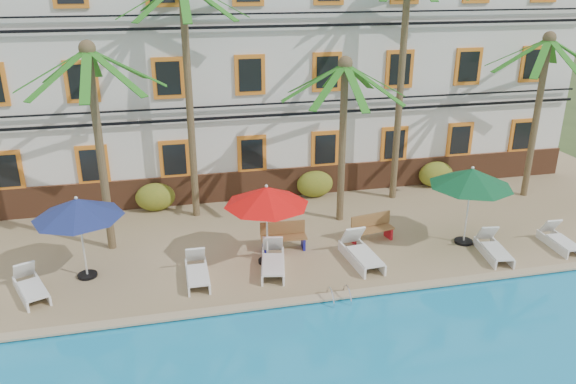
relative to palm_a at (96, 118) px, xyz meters
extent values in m
plane|color=#384C23|center=(6.81, -3.70, -4.67)|extent=(100.00, 100.00, 0.00)
cube|color=tan|center=(6.81, 1.30, -4.55)|extent=(30.00, 12.00, 0.25)
cube|color=tan|center=(6.81, -4.60, -4.39)|extent=(30.00, 0.35, 0.06)
cube|color=silver|center=(6.81, 6.30, 0.58)|extent=(25.00, 6.00, 10.00)
cube|color=brown|center=(6.81, 3.24, -3.82)|extent=(25.00, 0.12, 1.20)
cube|color=orange|center=(-3.69, 3.25, -2.52)|extent=(1.15, 0.10, 1.50)
cube|color=black|center=(-3.69, 3.20, -2.52)|extent=(0.85, 0.04, 1.20)
cube|color=orange|center=(-0.69, 3.25, -2.52)|extent=(1.15, 0.10, 1.50)
cube|color=black|center=(-0.69, 3.20, -2.52)|extent=(0.85, 0.04, 1.20)
cube|color=orange|center=(2.31, 3.25, -2.52)|extent=(1.15, 0.10, 1.50)
cube|color=black|center=(2.31, 3.20, -2.52)|extent=(0.85, 0.04, 1.20)
cube|color=orange|center=(5.31, 3.25, -2.52)|extent=(1.15, 0.10, 1.50)
cube|color=black|center=(5.31, 3.20, -2.52)|extent=(0.85, 0.04, 1.20)
cube|color=orange|center=(8.31, 3.25, -2.52)|extent=(1.15, 0.10, 1.50)
cube|color=black|center=(8.31, 3.20, -2.52)|extent=(0.85, 0.04, 1.20)
cube|color=orange|center=(11.31, 3.25, -2.52)|extent=(1.15, 0.10, 1.50)
cube|color=black|center=(11.31, 3.20, -2.52)|extent=(0.85, 0.04, 1.20)
cube|color=orange|center=(14.31, 3.25, -2.52)|extent=(1.15, 0.10, 1.50)
cube|color=black|center=(14.31, 3.20, -2.52)|extent=(0.85, 0.04, 1.20)
cube|color=orange|center=(17.31, 3.25, -2.52)|extent=(1.15, 0.10, 1.50)
cube|color=black|center=(17.31, 3.20, -2.52)|extent=(0.85, 0.04, 1.20)
cube|color=orange|center=(-0.69, 3.25, 0.58)|extent=(1.15, 0.10, 1.50)
cube|color=black|center=(-0.69, 3.20, 0.58)|extent=(0.85, 0.04, 1.20)
cube|color=orange|center=(2.31, 3.25, 0.58)|extent=(1.15, 0.10, 1.50)
cube|color=black|center=(2.31, 3.20, 0.58)|extent=(0.85, 0.04, 1.20)
cube|color=orange|center=(5.31, 3.25, 0.58)|extent=(1.15, 0.10, 1.50)
cube|color=black|center=(5.31, 3.20, 0.58)|extent=(0.85, 0.04, 1.20)
cube|color=orange|center=(8.31, 3.25, 0.58)|extent=(1.15, 0.10, 1.50)
cube|color=black|center=(8.31, 3.20, 0.58)|extent=(0.85, 0.04, 1.20)
cube|color=orange|center=(11.31, 3.25, 0.58)|extent=(1.15, 0.10, 1.50)
cube|color=black|center=(11.31, 3.20, 0.58)|extent=(0.85, 0.04, 1.20)
cube|color=orange|center=(14.31, 3.25, 0.58)|extent=(1.15, 0.10, 1.50)
cube|color=black|center=(14.31, 3.20, 0.58)|extent=(0.85, 0.04, 1.20)
cube|color=orange|center=(17.31, 3.25, 0.58)|extent=(1.15, 0.10, 1.50)
cube|color=black|center=(17.31, 3.20, 0.58)|extent=(0.85, 0.04, 1.20)
cube|color=black|center=(6.81, 3.10, -0.97)|extent=(25.00, 0.08, 0.10)
cube|color=black|center=(6.81, 3.10, -0.52)|extent=(25.00, 0.08, 0.06)
cube|color=black|center=(6.81, 3.10, 2.33)|extent=(25.00, 0.08, 0.10)
cube|color=black|center=(6.81, 3.10, 2.78)|extent=(25.00, 0.08, 0.06)
cylinder|color=brown|center=(0.00, 0.00, -1.16)|extent=(0.26, 0.26, 6.51)
sphere|color=brown|center=(0.00, 0.00, 2.09)|extent=(0.50, 0.50, 0.50)
cube|color=#216C19|center=(0.00, 1.10, 1.49)|extent=(0.28, 2.21, 1.22)
cube|color=#216C19|center=(-0.78, 0.78, 1.49)|extent=(1.76, 1.76, 1.22)
cube|color=#216C19|center=(-1.10, 0.00, 1.49)|extent=(2.21, 0.28, 1.22)
cube|color=#216C19|center=(-0.78, -0.78, 1.49)|extent=(1.76, 1.76, 1.22)
cube|color=#216C19|center=(0.00, -1.10, 1.49)|extent=(0.28, 2.21, 1.22)
cube|color=#216C19|center=(0.78, -0.78, 1.49)|extent=(1.76, 1.76, 1.22)
cube|color=#216C19|center=(1.10, 0.00, 1.49)|extent=(2.21, 0.28, 1.22)
cube|color=#216C19|center=(0.78, 0.78, 1.49)|extent=(1.76, 1.76, 1.22)
cylinder|color=brown|center=(2.95, 2.08, -0.25)|extent=(0.26, 0.26, 8.35)
cube|color=#216C19|center=(1.85, 2.08, 3.33)|extent=(2.21, 0.28, 1.22)
cube|color=#216C19|center=(2.17, 1.31, 3.33)|extent=(1.76, 1.76, 1.22)
cube|color=#216C19|center=(2.95, 0.99, 3.33)|extent=(0.28, 2.21, 1.22)
cube|color=#216C19|center=(3.73, 1.31, 3.33)|extent=(1.76, 1.76, 1.22)
cylinder|color=brown|center=(8.12, 0.52, -1.55)|extent=(0.26, 0.26, 5.73)
sphere|color=brown|center=(8.12, 0.52, 1.31)|extent=(0.50, 0.50, 0.50)
cube|color=#216C19|center=(8.12, 1.62, 0.71)|extent=(0.28, 2.21, 1.22)
cube|color=#216C19|center=(7.35, 1.29, 0.71)|extent=(1.76, 1.76, 1.22)
cube|color=#216C19|center=(7.03, 0.52, 0.71)|extent=(2.21, 0.28, 1.22)
cube|color=#216C19|center=(7.35, -0.26, 0.71)|extent=(1.76, 1.76, 1.22)
cube|color=#216C19|center=(8.12, -0.58, 0.71)|extent=(0.28, 2.21, 1.22)
cube|color=#216C19|center=(8.90, -0.26, 0.71)|extent=(1.76, 1.76, 1.22)
cube|color=#216C19|center=(9.22, 0.52, 0.71)|extent=(2.21, 0.28, 1.22)
cube|color=#216C19|center=(8.90, 1.29, 0.71)|extent=(1.76, 1.76, 1.22)
cylinder|color=brown|center=(10.90, 2.13, 0.02)|extent=(0.26, 0.26, 8.89)
cylinder|color=brown|center=(16.30, 1.16, -1.27)|extent=(0.26, 0.26, 6.30)
sphere|color=brown|center=(16.30, 1.16, 1.88)|extent=(0.50, 0.50, 0.50)
cube|color=#216C19|center=(16.30, 2.25, 1.28)|extent=(0.28, 2.21, 1.22)
cube|color=#216C19|center=(15.52, 1.93, 1.28)|extent=(1.76, 1.76, 1.22)
cube|color=#216C19|center=(15.20, 1.16, 1.28)|extent=(2.21, 0.28, 1.22)
cube|color=#216C19|center=(15.52, 0.38, 1.28)|extent=(1.76, 1.76, 1.22)
cube|color=#216C19|center=(16.30, 0.06, 1.28)|extent=(0.28, 2.21, 1.22)
cube|color=#216C19|center=(17.40, 1.16, 1.28)|extent=(2.21, 0.28, 1.22)
cube|color=#216C19|center=(17.07, 1.93, 1.28)|extent=(1.76, 1.76, 1.22)
ellipsoid|color=#2A5E1B|center=(1.47, 2.90, -3.87)|extent=(1.50, 0.90, 1.10)
ellipsoid|color=#2A5E1B|center=(7.82, 2.90, -3.87)|extent=(1.50, 0.90, 1.10)
ellipsoid|color=#2A5E1B|center=(13.16, 2.90, -3.87)|extent=(1.50, 0.90, 1.10)
cylinder|color=black|center=(-0.62, -1.82, -4.38)|extent=(0.59, 0.59, 0.08)
cylinder|color=silver|center=(-0.62, -1.82, -3.16)|extent=(0.06, 0.06, 2.51)
cone|color=navy|center=(-0.62, -1.82, -2.17)|extent=(2.62, 2.62, 0.58)
sphere|color=silver|center=(-0.62, -1.82, -1.85)|extent=(0.10, 0.10, 0.10)
cylinder|color=black|center=(4.87, -2.15, -4.38)|extent=(0.59, 0.59, 0.08)
cylinder|color=silver|center=(4.87, -2.15, -3.15)|extent=(0.06, 0.06, 2.53)
cone|color=red|center=(4.87, -2.15, -2.15)|extent=(2.64, 2.64, 0.58)
sphere|color=silver|center=(4.87, -2.15, -1.83)|extent=(0.10, 0.10, 0.10)
cylinder|color=black|center=(11.64, -2.29, -4.38)|extent=(0.62, 0.62, 0.09)
cylinder|color=silver|center=(11.64, -2.29, -3.10)|extent=(0.06, 0.06, 2.64)
cone|color=#0D4F29|center=(11.64, -2.29, -2.06)|extent=(2.75, 2.75, 0.61)
sphere|color=silver|center=(11.64, -2.29, -1.73)|extent=(0.10, 0.10, 0.10)
cube|color=white|center=(-1.95, -2.81, -4.11)|extent=(1.03, 1.39, 0.06)
cube|color=white|center=(-2.30, -2.01, -3.89)|extent=(0.72, 0.66, 0.63)
cube|color=white|center=(-2.32, -2.70, -4.27)|extent=(0.76, 1.68, 0.29)
cube|color=white|center=(-1.78, -2.47, -4.27)|extent=(0.76, 1.68, 0.29)
cube|color=white|center=(2.62, -3.04, -4.11)|extent=(0.60, 1.28, 0.06)
cube|color=white|center=(2.62, -2.16, -3.88)|extent=(0.59, 0.47, 0.64)
cube|color=white|center=(2.32, -2.80, -4.27)|extent=(0.07, 1.82, 0.29)
cube|color=white|center=(2.91, -2.80, -4.27)|extent=(0.07, 1.82, 0.29)
cube|color=white|center=(4.89, -2.96, -4.08)|extent=(0.89, 1.47, 0.06)
cube|color=white|center=(5.07, -2.03, -3.84)|extent=(0.72, 0.62, 0.68)
cube|color=white|center=(4.63, -2.64, -4.26)|extent=(0.45, 1.92, 0.32)
cube|color=white|center=(5.25, -2.76, -4.26)|extent=(0.45, 1.92, 0.32)
cube|color=white|center=(7.79, -3.10, -4.06)|extent=(0.79, 1.50, 0.07)
cube|color=white|center=(7.71, -2.09, -3.80)|extent=(0.71, 0.59, 0.73)
cube|color=white|center=(7.43, -2.85, -4.25)|extent=(0.23, 2.07, 0.34)
cube|color=white|center=(8.10, -2.79, -4.25)|extent=(0.23, 2.07, 0.34)
cube|color=white|center=(12.04, -3.64, -4.11)|extent=(0.77, 1.34, 0.06)
cube|color=white|center=(12.17, -2.77, -3.89)|extent=(0.65, 0.55, 0.63)
cube|color=white|center=(11.79, -3.35, -4.27)|extent=(0.33, 1.79, 0.29)
cube|color=white|center=(12.36, -3.44, -4.27)|extent=(0.33, 1.79, 0.29)
cube|color=white|center=(14.57, -3.54, -4.12)|extent=(0.61, 1.23, 0.06)
cube|color=white|center=(14.61, -2.70, -3.91)|extent=(0.58, 0.47, 0.60)
cube|color=white|center=(14.31, -3.29, -4.28)|extent=(0.14, 1.72, 0.28)
cube|color=white|center=(14.86, -3.32, -4.28)|extent=(0.14, 1.72, 0.28)
cube|color=olive|center=(5.57, -1.42, -3.99)|extent=(1.52, 0.54, 0.06)
cube|color=olive|center=(5.58, -1.20, -3.72)|extent=(1.50, 0.15, 0.45)
cube|color=navy|center=(4.92, -1.39, -4.22)|extent=(0.11, 0.45, 0.40)
cube|color=navy|center=(6.22, -1.46, -4.22)|extent=(0.11, 0.45, 0.40)
cube|color=olive|center=(8.64, -1.48, -3.99)|extent=(1.56, 0.71, 0.06)
cube|color=olive|center=(8.60, -1.26, -3.72)|extent=(1.49, 0.32, 0.45)
cube|color=#B2141F|center=(8.00, -1.59, -4.22)|extent=(0.16, 0.46, 0.40)
cube|color=#B2141F|center=(9.28, -1.36, -4.22)|extent=(0.16, 0.46, 0.40)
torus|color=silver|center=(6.18, -4.70, -4.42)|extent=(0.04, 0.74, 0.74)
torus|color=silver|center=(6.68, -4.70, -4.42)|extent=(0.04, 0.74, 0.74)
camera|label=1|loc=(1.99, -17.67, 4.18)|focal=35.00mm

